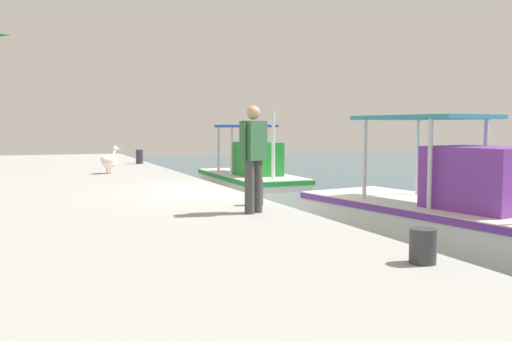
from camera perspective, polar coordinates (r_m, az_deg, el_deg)
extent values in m
cube|color=silver|center=(17.00, -0.62, -1.61)|extent=(4.94, 2.00, 0.77)
cube|color=#1E8C2D|center=(16.97, -0.62, -0.59)|extent=(4.98, 2.04, 0.12)
cube|color=#1E8C2D|center=(16.35, 0.12, 1.21)|extent=(1.39, 1.17, 0.97)
cylinder|color=silver|center=(17.74, -3.89, 2.17)|extent=(0.08, 0.08, 1.41)
cylinder|color=silver|center=(18.18, 0.16, 2.23)|extent=(0.08, 0.08, 1.41)
cylinder|color=silver|center=(16.48, -2.55, 1.99)|extent=(0.08, 0.08, 1.41)
cylinder|color=silver|center=(16.95, 1.77, 2.06)|extent=(0.08, 0.08, 1.41)
cube|color=#1E4CB2|center=(17.31, -1.13, 4.58)|extent=(2.01, 1.44, 0.08)
cylinder|color=silver|center=(15.19, 1.78, 2.64)|extent=(0.10, 0.10, 1.87)
torus|color=orange|center=(16.60, 2.16, 1.26)|extent=(0.54, 0.11, 0.54)
cube|color=silver|center=(10.91, 18.83, -5.31)|extent=(6.32, 3.14, 0.77)
cube|color=#723399|center=(10.87, 18.87, -3.73)|extent=(6.37, 3.18, 0.12)
cube|color=#723399|center=(10.33, 22.18, -0.74)|extent=(1.89, 1.56, 1.09)
cylinder|color=silver|center=(11.17, 11.12, 1.12)|extent=(0.08, 0.08, 1.57)
cylinder|color=silver|center=(12.23, 16.31, 1.31)|extent=(0.08, 0.08, 1.57)
cylinder|color=silver|center=(10.03, 17.45, 0.61)|extent=(0.08, 0.08, 1.57)
cylinder|color=silver|center=(11.21, 22.51, 0.87)|extent=(0.08, 0.08, 1.57)
cube|color=teal|center=(11.11, 16.92, 5.25)|extent=(2.68, 1.97, 0.08)
cylinder|color=tan|center=(17.05, -14.76, 0.04)|extent=(0.04, 0.04, 0.22)
cylinder|color=tan|center=(17.12, -15.08, 0.05)|extent=(0.04, 0.04, 0.22)
ellipsoid|color=white|center=(17.11, -14.83, 0.90)|extent=(0.68, 0.68, 0.40)
ellipsoid|color=silver|center=(17.06, -14.94, 1.09)|extent=(0.64, 0.65, 0.28)
cylinder|color=white|center=(17.24, -14.45, 1.66)|extent=(0.20, 0.20, 0.27)
sphere|color=white|center=(17.30, -14.30, 2.21)|extent=(0.23, 0.23, 0.16)
cone|color=#F2B272|center=(17.46, -13.89, 2.17)|extent=(0.26, 0.26, 0.07)
cylinder|color=#3F3F42|center=(8.91, -0.67, -1.74)|extent=(0.16, 0.16, 0.86)
cylinder|color=#3F3F42|center=(9.06, 0.15, -1.63)|extent=(0.16, 0.16, 0.86)
cube|color=#33663F|center=(8.94, -0.26, 3.09)|extent=(0.41, 0.48, 0.64)
cylinder|color=#33663F|center=(8.74, -1.35, 2.93)|extent=(0.10, 0.10, 0.60)
cylinder|color=#33663F|center=(9.14, 0.79, 3.00)|extent=(0.10, 0.10, 0.60)
sphere|color=tan|center=(8.94, -0.26, 5.97)|extent=(0.22, 0.22, 0.22)
cylinder|color=#333338|center=(21.37, -11.90, 1.39)|extent=(0.27, 0.27, 0.53)
cylinder|color=#333338|center=(9.92, 0.10, -2.28)|extent=(0.22, 0.22, 0.45)
cylinder|color=#333338|center=(5.99, 16.78, -7.44)|extent=(0.28, 0.28, 0.36)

